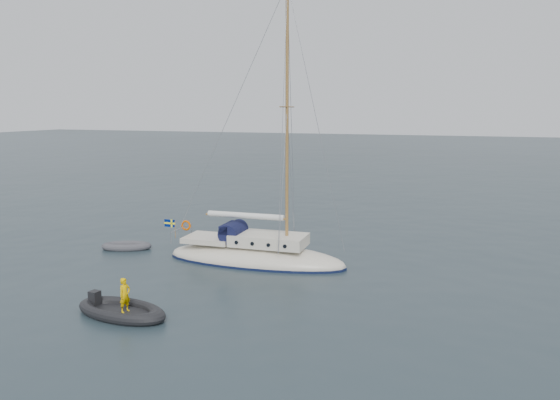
% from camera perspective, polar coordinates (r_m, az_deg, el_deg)
% --- Properties ---
extents(ground, '(300.00, 300.00, 0.00)m').
position_cam_1_polar(ground, '(28.37, 2.77, -7.45)').
color(ground, black).
rests_on(ground, ground).
extents(sailboat, '(10.57, 3.16, 15.06)m').
position_cam_1_polar(sailboat, '(29.67, -2.59, -4.40)').
color(sailboat, beige).
rests_on(sailboat, ground).
extents(dinghy, '(2.95, 1.33, 0.42)m').
position_cam_1_polar(dinghy, '(33.85, -15.74, -4.66)').
color(dinghy, '#48474D').
rests_on(dinghy, ground).
extents(rib, '(4.24, 1.93, 1.64)m').
position_cam_1_polar(rib, '(23.38, -16.28, -10.94)').
color(rib, black).
rests_on(rib, ground).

